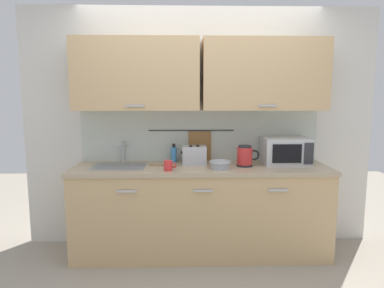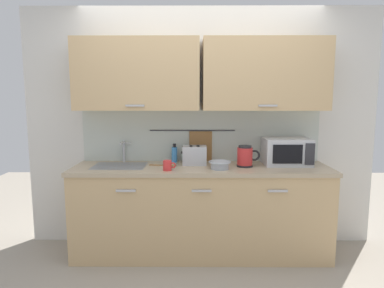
{
  "view_description": "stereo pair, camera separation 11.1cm",
  "coord_description": "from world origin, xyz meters",
  "views": [
    {
      "loc": [
        -0.18,
        -2.98,
        1.58
      ],
      "look_at": [
        -0.09,
        0.33,
        1.12
      ],
      "focal_mm": 31.7,
      "sensor_mm": 36.0,
      "label": 1
    },
    {
      "loc": [
        -0.07,
        -2.99,
        1.58
      ],
      "look_at": [
        -0.09,
        0.33,
        1.12
      ],
      "focal_mm": 31.7,
      "sensor_mm": 36.0,
      "label": 2
    }
  ],
  "objects": [
    {
      "name": "back_wall_assembly",
      "position": [
        -0.0,
        0.53,
        1.52
      ],
      "size": [
        3.7,
        0.41,
        2.5
      ],
      "color": "silver",
      "rests_on": "ground"
    },
    {
      "name": "mug_near_sink",
      "position": [
        -0.32,
        0.11,
        0.95
      ],
      "size": [
        0.12,
        0.08,
        0.09
      ],
      "color": "red",
      "rests_on": "counter_unit"
    },
    {
      "name": "ground",
      "position": [
        0.0,
        0.0,
        0.0
      ],
      "size": [
        8.0,
        8.0,
        0.0
      ],
      "primitive_type": "plane",
      "color": "#9E9384"
    },
    {
      "name": "sink_faucet",
      "position": [
        -0.81,
        0.53,
        1.04
      ],
      "size": [
        0.09,
        0.17,
        0.22
      ],
      "color": "#B2B5BA",
      "rests_on": "counter_unit"
    },
    {
      "name": "dish_soap_bottle",
      "position": [
        -0.28,
        0.52,
        0.99
      ],
      "size": [
        0.06,
        0.06,
        0.2
      ],
      "color": "#3F8CD8",
      "rests_on": "counter_unit"
    },
    {
      "name": "electric_kettle",
      "position": [
        0.44,
        0.3,
        1.0
      ],
      "size": [
        0.23,
        0.16,
        0.21
      ],
      "color": "black",
      "rests_on": "counter_unit"
    },
    {
      "name": "toaster",
      "position": [
        -0.06,
        0.4,
        1.0
      ],
      "size": [
        0.26,
        0.17,
        0.19
      ],
      "color": "#B7BABF",
      "rests_on": "counter_unit"
    },
    {
      "name": "mixing_bowl",
      "position": [
        0.18,
        0.18,
        0.94
      ],
      "size": [
        0.21,
        0.21,
        0.08
      ],
      "color": "#A5ADB7",
      "rests_on": "counter_unit"
    },
    {
      "name": "counter_unit",
      "position": [
        -0.01,
        0.3,
        0.46
      ],
      "size": [
        2.53,
        0.64,
        0.9
      ],
      "color": "tan",
      "rests_on": "ground"
    },
    {
      "name": "microwave",
      "position": [
        0.87,
        0.41,
        1.04
      ],
      "size": [
        0.46,
        0.35,
        0.27
      ],
      "color": "silver",
      "rests_on": "counter_unit"
    },
    {
      "name": "wooden_spoon",
      "position": [
        -0.35,
        0.32,
        0.91
      ],
      "size": [
        0.28,
        0.07,
        0.01
      ],
      "color": "#9E7042",
      "rests_on": "counter_unit"
    }
  ]
}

